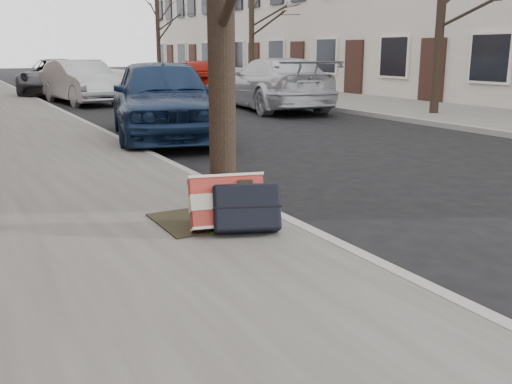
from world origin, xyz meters
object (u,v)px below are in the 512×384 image
suitcase_navy (247,208)px  car_near_front (163,98)px  car_near_mid (81,82)px  suitcase_red (227,202)px

suitcase_navy → car_near_front: 6.69m
car_near_front → car_near_mid: car_near_front is taller
suitcase_navy → car_near_mid: size_ratio=0.14×
car_near_front → suitcase_navy: bearing=-90.0°
suitcase_red → car_near_front: (1.65, 6.33, 0.42)m
car_near_mid → car_near_front: bearing=-99.4°
suitcase_red → car_near_mid: size_ratio=0.15×
suitcase_navy → car_near_front: car_near_front is taller
suitcase_navy → car_near_front: size_ratio=0.13×
suitcase_red → car_near_front: bearing=89.7°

